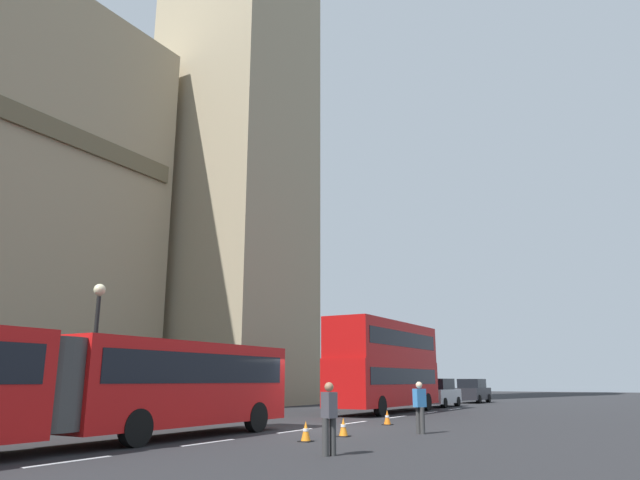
{
  "coord_description": "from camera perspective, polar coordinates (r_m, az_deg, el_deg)",
  "views": [
    {
      "loc": [
        -19.08,
        -11.53,
        1.73
      ],
      "look_at": [
        9.92,
        5.33,
        9.88
      ],
      "focal_mm": 32.53,
      "sensor_mm": 36.0,
      "label": 1
    }
  ],
  "objects": [
    {
      "name": "street_lamp",
      "position": [
        23.17,
        -21.28,
        -9.46
      ],
      "size": [
        0.44,
        0.44,
        5.27
      ],
      "color": "black",
      "rests_on": "ground_plane"
    },
    {
      "name": "lane_centre_marking",
      "position": [
        23.48,
        0.72,
        -17.87
      ],
      "size": [
        34.4,
        0.16,
        0.01
      ],
      "color": "silver",
      "rests_on": "ground_plane"
    },
    {
      "name": "double_decker_bus",
      "position": [
        33.43,
        6.44,
        -11.89
      ],
      "size": [
        10.29,
        2.54,
        4.9
      ],
      "color": "#B20F0F",
      "rests_on": "ground_plane"
    },
    {
      "name": "sedan_trailing",
      "position": [
        49.4,
        14.81,
        -14.16
      ],
      "size": [
        4.4,
        1.86,
        1.85
      ],
      "color": "black",
      "rests_on": "ground_plane"
    },
    {
      "name": "traffic_cone_west",
      "position": [
        17.76,
        -1.41,
        -18.32
      ],
      "size": [
        0.36,
        0.36,
        0.58
      ],
      "color": "black",
      "rests_on": "ground_plane"
    },
    {
      "name": "traffic_cone_east",
      "position": [
        24.4,
        6.63,
        -16.97
      ],
      "size": [
        0.36,
        0.36,
        0.58
      ],
      "color": "black",
      "rests_on": "ground_plane"
    },
    {
      "name": "pedestrian_near_cones",
      "position": [
        14.46,
        0.9,
        -16.89
      ],
      "size": [
        0.41,
        0.47,
        1.69
      ],
      "color": "#333333",
      "rests_on": "ground_plane"
    },
    {
      "name": "sedan_lead",
      "position": [
        41.18,
        11.58,
        -14.52
      ],
      "size": [
        4.4,
        1.86,
        1.85
      ],
      "color": "#B7B7BC",
      "rests_on": "ground_plane"
    },
    {
      "name": "pedestrian_by_kerb",
      "position": [
        20.53,
        9.79,
        -15.74
      ],
      "size": [
        0.47,
        0.4,
        1.69
      ],
      "color": "#333333",
      "rests_on": "ground_plane"
    },
    {
      "name": "articulated_bus",
      "position": [
        16.43,
        -25.82,
        -12.28
      ],
      "size": [
        18.33,
        2.54,
        2.9
      ],
      "color": "red",
      "rests_on": "ground_plane"
    },
    {
      "name": "ground_plane",
      "position": [
        22.35,
        -1.01,
        -18.09
      ],
      "size": [
        160.0,
        160.0,
        0.0
      ],
      "primitive_type": "plane",
      "color": "#262628"
    },
    {
      "name": "traffic_cone_middle",
      "position": [
        19.35,
        2.31,
        -17.93
      ],
      "size": [
        0.36,
        0.36,
        0.58
      ],
      "color": "black",
      "rests_on": "ground_plane"
    }
  ]
}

